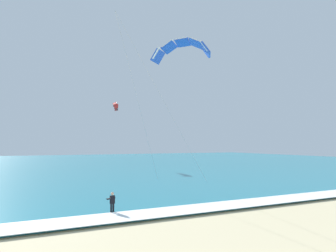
{
  "coord_description": "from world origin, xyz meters",
  "views": [
    {
      "loc": [
        -7.87,
        -4.71,
        5.29
      ],
      "look_at": [
        3.49,
        18.82,
        6.79
      ],
      "focal_mm": 32.28,
      "sensor_mm": 36.0,
      "label": 1
    }
  ],
  "objects_px": {
    "kite_primary": "(181,48)",
    "kite_distant": "(116,105)",
    "surfboard": "(112,215)",
    "kitesurfer": "(112,202)"
  },
  "relations": [
    {
      "from": "kite_primary",
      "to": "kite_distant",
      "type": "height_order",
      "value": "kite_primary"
    },
    {
      "from": "kitesurfer",
      "to": "kite_distant",
      "type": "bearing_deg",
      "value": 73.92
    },
    {
      "from": "surfboard",
      "to": "kite_primary",
      "type": "xyz_separation_m",
      "value": [
        10.22,
        8.13,
        16.31
      ]
    },
    {
      "from": "kite_primary",
      "to": "kitesurfer",
      "type": "bearing_deg",
      "value": -141.56
    },
    {
      "from": "surfboard",
      "to": "kite_distant",
      "type": "bearing_deg",
      "value": 73.94
    },
    {
      "from": "kitesurfer",
      "to": "kite_primary",
      "type": "height_order",
      "value": "kite_primary"
    },
    {
      "from": "surfboard",
      "to": "kite_primary",
      "type": "height_order",
      "value": "kite_primary"
    },
    {
      "from": "kite_distant",
      "to": "kite_primary",
      "type": "bearing_deg",
      "value": -93.24
    },
    {
      "from": "surfboard",
      "to": "kitesurfer",
      "type": "bearing_deg",
      "value": 112.24
    },
    {
      "from": "surfboard",
      "to": "kitesurfer",
      "type": "height_order",
      "value": "kitesurfer"
    }
  ]
}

